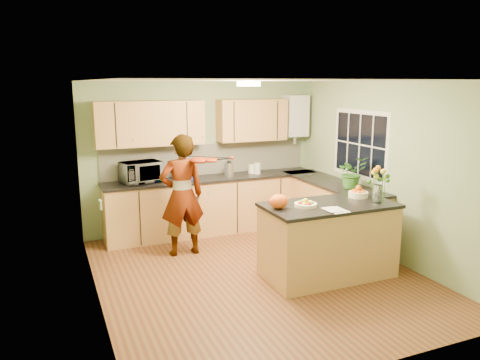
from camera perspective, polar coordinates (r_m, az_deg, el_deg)
name	(u,v)px	position (r m, az deg, el deg)	size (l,w,h in m)	color
floor	(257,274)	(6.28, 2.10, -11.43)	(4.50, 4.50, 0.00)	#592D19
ceiling	(259,81)	(5.77, 2.29, 12.03)	(4.00, 4.50, 0.02)	silver
wall_back	(202,156)	(7.96, -4.65, 2.89)	(4.00, 0.02, 2.50)	#87A072
wall_front	(372,234)	(4.04, 15.85, -6.30)	(4.00, 0.02, 2.50)	#87A072
wall_left	(93,196)	(5.39, -17.48, -1.90)	(0.02, 4.50, 2.50)	#87A072
wall_right	(385,170)	(6.97, 17.28, 1.13)	(0.02, 4.50, 2.50)	#87A072
back_counter	(214,204)	(7.88, -3.18, -2.98)	(3.64, 0.62, 0.94)	#BB874B
right_counter	(331,211)	(7.62, 11.09, -3.68)	(0.62, 2.24, 0.94)	#BB874B
splashback	(208,159)	(7.99, -3.93, 2.57)	(3.60, 0.02, 0.52)	silver
upper_cabinets	(194,122)	(7.68, -5.59, 7.06)	(3.20, 0.34, 0.70)	#BB874B
boiler	(295,116)	(8.43, 6.76, 7.77)	(0.40, 0.30, 0.86)	silver
window_right	(360,144)	(7.38, 14.40, 4.22)	(0.01, 1.30, 1.05)	silver
light_switch	(101,205)	(4.80, -16.63, -2.88)	(0.02, 0.09, 0.09)	silver
ceiling_lamp	(249,84)	(6.05, 1.06, 11.65)	(0.30, 0.30, 0.07)	#FFEABF
peninsula_island	(328,240)	(6.18, 10.69, -7.20)	(1.69, 0.87, 0.97)	#BB874B
fruit_dish	(306,203)	(5.85, 8.01, -2.84)	(0.28, 0.28, 0.10)	#FAF2C8
orange_bowl	(358,193)	(6.46, 14.22, -1.49)	(0.26, 0.26, 0.15)	#FAF2C8
flower_vase	(379,177)	(6.18, 16.55, 0.34)	(0.27, 0.27, 0.50)	silver
orange_bag	(279,201)	(5.72, 4.75, -2.62)	(0.24, 0.20, 0.18)	#E95513
papers	(336,210)	(5.75, 11.68, -3.60)	(0.21, 0.29, 0.01)	silver
violinist	(182,195)	(6.78, -7.08, -1.87)	(0.65, 0.42, 1.77)	tan
violin	(199,160)	(6.52, -4.98, 2.40)	(0.64, 0.25, 0.13)	#521405
microwave	(141,172)	(7.47, -11.97, 0.96)	(0.60, 0.40, 0.33)	silver
blue_box	(187,172)	(7.63, -6.47, 0.97)	(0.29, 0.21, 0.23)	navy
kettle	(229,169)	(7.80, -1.35, 1.37)	(0.16, 0.16, 0.31)	silver
jar_cream	(251,169)	(8.06, 1.39, 1.36)	(0.10, 0.10, 0.16)	#FAF2C8
jar_white	(257,168)	(8.03, 2.10, 1.43)	(0.12, 0.12, 0.19)	silver
potted_plant	(352,172)	(7.09, 13.46, 0.92)	(0.43, 0.37, 0.48)	#377326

